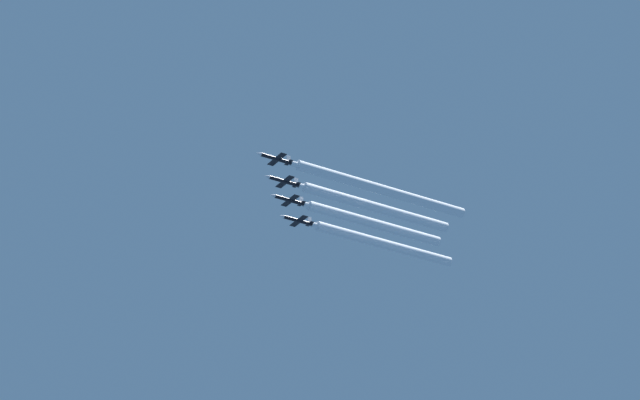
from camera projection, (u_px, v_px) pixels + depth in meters
name	position (u px, v px, depth m)	size (l,w,h in m)	color
jet_lead	(275.00, 158.00, 507.54)	(9.17, 13.35, 3.21)	black
jet_second_echelon	(283.00, 181.00, 517.47)	(9.17, 13.35, 3.21)	black
jet_third_echelon	(288.00, 200.00, 527.37)	(9.17, 13.35, 3.21)	black
jet_fourth_echelon	(297.00, 220.00, 538.45)	(9.17, 13.35, 3.21)	black
smoke_trail_lead	(379.00, 189.00, 526.03)	(3.44, 68.47, 3.44)	white
smoke_trail_second_echelon	(374.00, 207.00, 533.96)	(3.44, 59.72, 3.44)	white
smoke_trail_third_echelon	(372.00, 223.00, 542.86)	(3.44, 55.38, 3.44)	white
smoke_trail_fourth_echelon	(382.00, 244.00, 554.56)	(3.44, 58.06, 3.44)	white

